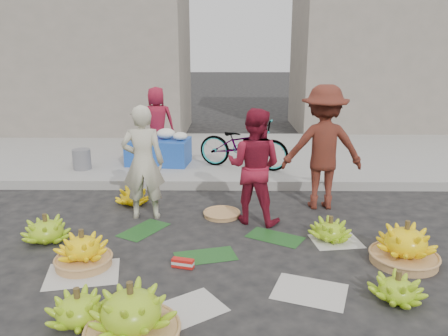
{
  "coord_description": "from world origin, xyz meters",
  "views": [
    {
      "loc": [
        0.15,
        -4.49,
        2.15
      ],
      "look_at": [
        0.09,
        0.87,
        0.7
      ],
      "focal_mm": 35.0,
      "sensor_mm": 36.0,
      "label": 1
    }
  ],
  "objects_px": {
    "vendor_cream": "(143,163)",
    "flower_table": "(159,150)",
    "bicycle": "(243,144)",
    "banana_bunch_4": "(405,245)",
    "banana_bunch_0": "(83,251)"
  },
  "relations": [
    {
      "from": "vendor_cream",
      "to": "flower_table",
      "type": "xyz_separation_m",
      "value": [
        -0.18,
        2.36,
        -0.36
      ]
    },
    {
      "from": "bicycle",
      "to": "flower_table",
      "type": "bearing_deg",
      "value": 98.94
    },
    {
      "from": "vendor_cream",
      "to": "bicycle",
      "type": "xyz_separation_m",
      "value": [
        1.36,
        2.09,
        -0.2
      ]
    },
    {
      "from": "banana_bunch_4",
      "to": "vendor_cream",
      "type": "relative_size",
      "value": 0.47
    },
    {
      "from": "flower_table",
      "to": "banana_bunch_0",
      "type": "bearing_deg",
      "value": -86.99
    },
    {
      "from": "vendor_cream",
      "to": "bicycle",
      "type": "relative_size",
      "value": 0.92
    },
    {
      "from": "vendor_cream",
      "to": "flower_table",
      "type": "height_order",
      "value": "vendor_cream"
    },
    {
      "from": "flower_table",
      "to": "bicycle",
      "type": "relative_size",
      "value": 0.72
    },
    {
      "from": "bicycle",
      "to": "banana_bunch_4",
      "type": "bearing_deg",
      "value": -135.44
    },
    {
      "from": "banana_bunch_0",
      "to": "vendor_cream",
      "type": "xyz_separation_m",
      "value": [
        0.38,
        1.36,
        0.58
      ]
    },
    {
      "from": "banana_bunch_0",
      "to": "flower_table",
      "type": "xyz_separation_m",
      "value": [
        0.21,
        3.73,
        0.22
      ]
    },
    {
      "from": "bicycle",
      "to": "banana_bunch_0",
      "type": "bearing_deg",
      "value": 172.37
    },
    {
      "from": "vendor_cream",
      "to": "bicycle",
      "type": "height_order",
      "value": "vendor_cream"
    },
    {
      "from": "banana_bunch_0",
      "to": "banana_bunch_4",
      "type": "bearing_deg",
      "value": 2.01
    },
    {
      "from": "banana_bunch_4",
      "to": "vendor_cream",
      "type": "distance_m",
      "value": 3.24
    }
  ]
}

